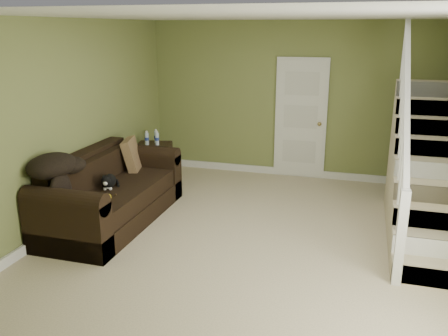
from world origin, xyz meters
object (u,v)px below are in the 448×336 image
Objects in this scene: side_table at (154,163)px; banana at (109,197)px; cat at (108,181)px; sofa at (110,196)px.

side_table is 2.21m from banana.
cat is 2.70× the size of banana.
banana is (0.40, -2.17, 0.20)m from side_table.
cat is 0.42m from banana.
sofa is at bearing 95.92° from cat.
sofa is at bearing -85.36° from side_table.
banana is at bearing -60.13° from sofa.
side_table is at bearing 68.47° from banana.
banana is at bearing -79.42° from side_table.
sofa is 0.27m from cat.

